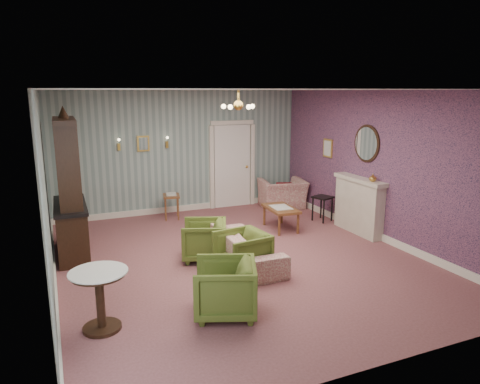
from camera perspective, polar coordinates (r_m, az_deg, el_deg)
name	(u,v)px	position (r m, az deg, el deg)	size (l,w,h in m)	color
floor	(239,258)	(7.96, -0.19, -8.46)	(7.00, 7.00, 0.00)	#884F52
ceiling	(238,90)	(7.42, -0.21, 12.89)	(7.00, 7.00, 0.00)	white
wall_back	(181,152)	(10.83, -7.49, 5.05)	(6.00, 6.00, 0.00)	slate
wall_front	(377,239)	(4.65, 17.04, -5.78)	(6.00, 6.00, 0.00)	slate
wall_left	(46,193)	(6.98, -23.49, -0.15)	(7.00, 7.00, 0.00)	slate
wall_right	(380,166)	(9.14, 17.40, 3.16)	(7.00, 7.00, 0.00)	slate
wall_right_floral	(380,166)	(9.13, 17.33, 3.16)	(7.00, 7.00, 0.00)	#AD5673
door	(232,164)	(11.26, -1.00, 3.55)	(1.12, 0.12, 2.16)	white
olive_chair_a	(225,286)	(5.96, -1.95, -11.84)	(0.78, 0.73, 0.81)	#516322
olive_chair_b	(242,251)	(7.24, 0.27, -7.48)	(0.74, 0.69, 0.76)	#516322
olive_chair_c	(204,238)	(7.86, -4.58, -5.86)	(0.74, 0.69, 0.76)	#516322
sofa_chintz	(244,242)	(7.66, 0.55, -6.32)	(1.94, 0.57, 0.76)	#993E46
wingback_chair	(283,189)	(11.29, 5.43, 0.39)	(1.08, 0.70, 0.95)	#993E46
dresser	(68,184)	(8.35, -21.04, 0.90)	(0.54, 1.55, 2.58)	black
fireplace	(359,205)	(9.53, 14.86, -1.65)	(0.30, 1.40, 1.16)	beige
mantel_vase	(373,178)	(9.08, 16.54, 1.76)	(0.15, 0.15, 0.15)	gold
oval_mirror	(366,144)	(9.37, 15.79, 5.96)	(0.04, 0.76, 0.84)	white
framed_print	(328,148)	(10.48, 11.12, 5.49)	(0.04, 0.34, 0.42)	gold
coffee_table	(281,218)	(9.56, 5.19, -3.33)	(0.53, 0.95, 0.48)	brown
side_table_black	(322,209)	(10.27, 10.43, -2.10)	(0.38, 0.38, 0.57)	black
pedestal_table	(100,300)	(5.87, -17.36, -13.02)	(0.71, 0.71, 0.77)	black
nesting_table	(172,206)	(10.42, -8.70, -1.72)	(0.36, 0.46, 0.60)	brown
gilt_mirror_back	(143,144)	(10.55, -12.20, 6.04)	(0.28, 0.06, 0.36)	gold
sconce_left	(119,145)	(10.44, -15.15, 5.82)	(0.16, 0.12, 0.30)	gold
sconce_right	(167,143)	(10.65, -9.26, 6.22)	(0.16, 0.12, 0.30)	gold
chandelier	(238,107)	(7.43, -0.20, 10.81)	(0.56, 0.56, 0.36)	gold
burgundy_cushion	(284,190)	(11.14, 5.58, 0.25)	(0.38, 0.10, 0.38)	maroon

